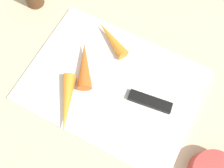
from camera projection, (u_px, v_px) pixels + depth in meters
ground_plane at (112, 86)px, 0.55m from camera, size 1.40×1.40×0.00m
cutting_board at (112, 85)px, 0.54m from camera, size 0.36×0.26×0.01m
knife at (145, 98)px, 0.52m from camera, size 0.20×0.05×0.01m
carrot_medium at (84, 65)px, 0.54m from camera, size 0.08×0.11×0.03m
carrot_shortest at (111, 39)px, 0.56m from camera, size 0.10×0.07×0.03m
carrot_longest at (67, 102)px, 0.51m from camera, size 0.08×0.12×0.03m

